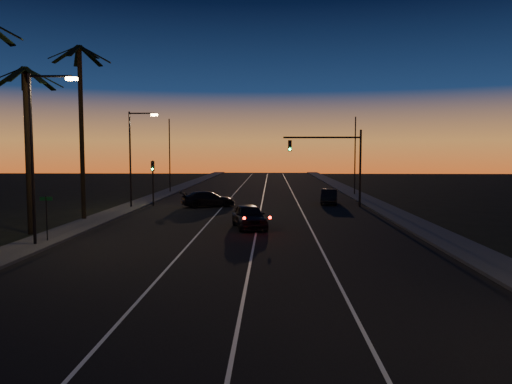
{
  "coord_description": "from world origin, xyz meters",
  "views": [
    {
      "loc": [
        1.45,
        -5.56,
        4.97
      ],
      "look_at": [
        0.55,
        23.05,
        2.68
      ],
      "focal_mm": 35.0,
      "sensor_mm": 36.0,
      "label": 1
    }
  ],
  "objects_px": {
    "lead_car": "(249,216)",
    "right_car": "(329,197)",
    "signal_mast": "(334,154)",
    "cross_car": "(208,199)"
  },
  "relations": [
    {
      "from": "signal_mast",
      "to": "right_car",
      "type": "xyz_separation_m",
      "value": [
        -0.16,
        2.15,
        -4.07
      ]
    },
    {
      "from": "right_car",
      "to": "cross_car",
      "type": "distance_m",
      "value": 11.64
    },
    {
      "from": "right_car",
      "to": "cross_car",
      "type": "relative_size",
      "value": 0.84
    },
    {
      "from": "lead_car",
      "to": "cross_car",
      "type": "distance_m",
      "value": 13.36
    },
    {
      "from": "lead_car",
      "to": "right_car",
      "type": "xyz_separation_m",
      "value": [
        6.99,
        15.42,
        -0.08
      ]
    },
    {
      "from": "signal_mast",
      "to": "right_car",
      "type": "bearing_deg",
      "value": 94.28
    },
    {
      "from": "signal_mast",
      "to": "right_car",
      "type": "relative_size",
      "value": 1.6
    },
    {
      "from": "lead_car",
      "to": "cross_car",
      "type": "xyz_separation_m",
      "value": [
        -4.32,
        12.64,
        -0.07
      ]
    },
    {
      "from": "signal_mast",
      "to": "right_car",
      "type": "height_order",
      "value": "signal_mast"
    },
    {
      "from": "lead_car",
      "to": "right_car",
      "type": "distance_m",
      "value": 16.93
    }
  ]
}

